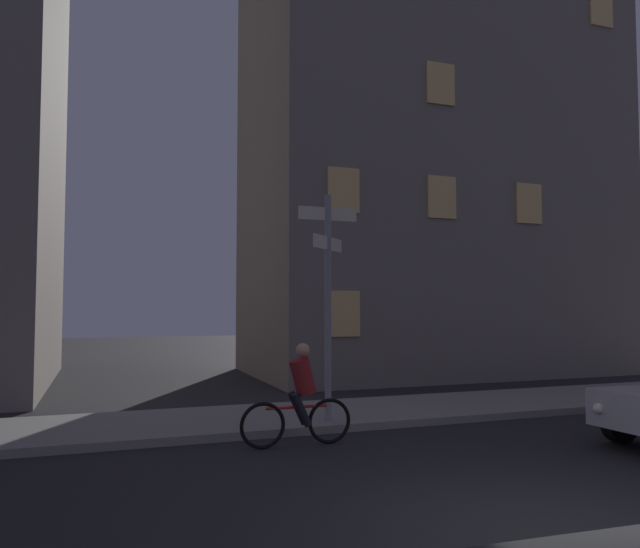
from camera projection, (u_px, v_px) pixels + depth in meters
The scene contains 5 objects.
ground_plane at pixel (560, 540), 5.62m from camera, with size 80.00×80.00×0.00m, color #232326.
sidewalk_kerb at pixel (323, 415), 11.67m from camera, with size 40.00×2.71×0.14m, color gray.
signpost at pixel (328, 290), 10.81m from camera, with size 1.12×0.87×4.09m.
cyclist at pixel (300, 398), 9.40m from camera, with size 1.82×0.32×1.61m.
building_right_block at pixel (428, 90), 20.60m from camera, with size 11.99×6.43×19.34m.
Camera 1 is at (-4.09, -4.62, 2.19)m, focal length 33.54 mm.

